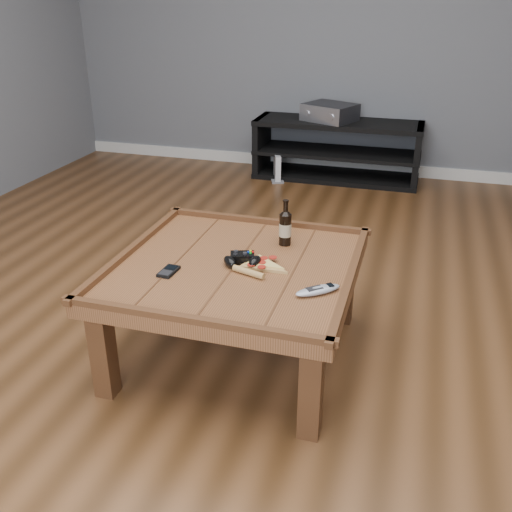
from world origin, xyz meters
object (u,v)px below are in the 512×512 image
(smartphone, at_px, (169,271))
(av_receiver, at_px, (330,112))
(beer_bottle, at_px, (285,227))
(media_console, at_px, (337,151))
(coffee_table, at_px, (236,277))
(remote_control, at_px, (318,290))
(game_controller, at_px, (242,259))
(pizza_slice, at_px, (260,266))
(game_console, at_px, (277,169))

(smartphone, height_order, av_receiver, av_receiver)
(beer_bottle, bearing_deg, media_console, 93.44)
(coffee_table, xyz_separation_m, remote_control, (0.38, -0.15, 0.07))
(game_controller, xyz_separation_m, pizza_slice, (0.08, -0.01, -0.01))
(media_console, distance_m, beer_bottle, 2.51)
(remote_control, bearing_deg, smartphone, -129.26)
(coffee_table, xyz_separation_m, beer_bottle, (0.15, 0.26, 0.14))
(pizza_slice, distance_m, smartphone, 0.38)
(remote_control, bearing_deg, av_receiver, 149.49)
(game_controller, relative_size, smartphone, 1.56)
(game_controller, distance_m, smartphone, 0.31)
(coffee_table, xyz_separation_m, pizza_slice, (0.11, -0.00, 0.07))
(pizza_slice, height_order, game_console, pizza_slice)
(remote_control, bearing_deg, game_controller, -153.78)
(game_controller, relative_size, game_console, 0.75)
(media_console, bearing_deg, smartphone, -94.72)
(coffee_table, bearing_deg, av_receiver, 91.63)
(beer_bottle, relative_size, remote_control, 1.16)
(coffee_table, bearing_deg, game_console, 100.51)
(media_console, bearing_deg, coffee_table, -90.00)
(pizza_slice, xyz_separation_m, game_console, (-0.58, 2.54, -0.36))
(game_console, bearing_deg, coffee_table, -100.59)
(pizza_slice, bearing_deg, coffee_table, -163.17)
(remote_control, bearing_deg, beer_bottle, 169.83)
(av_receiver, distance_m, game_console, 0.64)
(smartphone, bearing_deg, coffee_table, 36.36)
(media_console, height_order, av_receiver, av_receiver)
(pizza_slice, bearing_deg, beer_bottle, 98.34)
(beer_bottle, xyz_separation_m, game_controller, (-0.12, -0.25, -0.06))
(coffee_table, bearing_deg, game_controller, 18.05)
(smartphone, xyz_separation_m, game_console, (-0.23, 2.69, -0.35))
(beer_bottle, bearing_deg, game_console, 105.24)
(coffee_table, distance_m, remote_control, 0.42)
(media_console, height_order, smartphone, media_console)
(game_console, bearing_deg, smartphone, -106.19)
(beer_bottle, height_order, game_controller, beer_bottle)
(media_console, xyz_separation_m, pizza_slice, (0.11, -2.75, 0.21))
(game_controller, xyz_separation_m, game_console, (-0.50, 2.53, -0.37))
(pizza_slice, height_order, smartphone, pizza_slice)
(media_console, height_order, pizza_slice, media_console)
(game_controller, height_order, game_console, game_controller)
(pizza_slice, distance_m, av_receiver, 2.76)
(remote_control, height_order, game_console, remote_control)
(coffee_table, distance_m, media_console, 2.75)
(media_console, relative_size, beer_bottle, 6.56)
(media_console, height_order, game_controller, same)
(beer_bottle, xyz_separation_m, game_console, (-0.62, 2.28, -0.43))
(smartphone, relative_size, remote_control, 0.60)
(av_receiver, bearing_deg, beer_bottle, -60.56)
(coffee_table, relative_size, game_console, 4.52)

